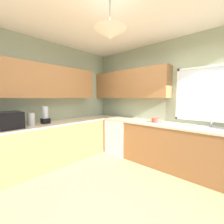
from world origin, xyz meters
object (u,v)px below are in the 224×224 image
(sink_assembly, at_px, (209,128))
(bowl, at_px, (156,120))
(blender_appliance, at_px, (45,116))
(dishwasher, at_px, (121,136))
(kettle, at_px, (31,119))
(microwave, at_px, (9,120))

(sink_assembly, xyz_separation_m, bowl, (-0.98, -0.01, 0.03))
(sink_assembly, height_order, blender_appliance, blender_appliance)
(dishwasher, height_order, kettle, kettle)
(blender_appliance, bearing_deg, kettle, -85.93)
(dishwasher, relative_size, kettle, 3.53)
(microwave, relative_size, sink_assembly, 0.87)
(kettle, bearing_deg, sink_assembly, 37.46)
(dishwasher, xyz_separation_m, bowl, (0.98, 0.03, 0.53))
(microwave, bearing_deg, bowl, 54.90)
(microwave, bearing_deg, kettle, 86.72)
(sink_assembly, bearing_deg, blender_appliance, -146.86)
(dishwasher, bearing_deg, microwave, -106.00)
(microwave, distance_m, bowl, 2.85)
(blender_appliance, bearing_deg, bowl, 46.08)
(dishwasher, bearing_deg, bowl, 1.76)
(dishwasher, xyz_separation_m, blender_appliance, (-0.66, -1.67, 0.64))
(bowl, bearing_deg, dishwasher, -178.24)
(kettle, bearing_deg, blender_appliance, 94.07)
(kettle, relative_size, blender_appliance, 0.69)
(microwave, bearing_deg, dishwasher, 74.00)
(microwave, xyz_separation_m, blender_appliance, (0.00, 0.63, 0.02))
(blender_appliance, bearing_deg, sink_assembly, 33.14)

